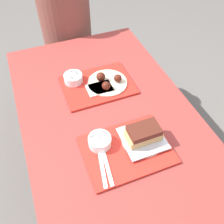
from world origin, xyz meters
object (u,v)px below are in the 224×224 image
object	(u,v)px
tray_near	(127,150)
tray_far	(98,85)
person_seated_across	(65,20)
brisket_sandwich_plate	(143,135)
bowl_coleslaw_near	(100,141)
bowl_coleslaw_far	(73,78)
wings_plate_far	(107,81)

from	to	relation	value
tray_near	tray_far	world-z (taller)	same
tray_near	person_seated_across	size ratio (longest dim) A/B	0.51
tray_far	brisket_sandwich_plate	xyz separation A→B (m)	(0.07, -0.43, 0.04)
bowl_coleslaw_near	person_seated_across	xyz separation A→B (m)	(0.12, 1.11, -0.01)
bowl_coleslaw_near	brisket_sandwich_plate	distance (m)	0.20
bowl_coleslaw_far	tray_near	bearing A→B (deg)	-79.30
bowl_coleslaw_near	bowl_coleslaw_far	world-z (taller)	same
wings_plate_far	person_seated_across	xyz separation A→B (m)	(-0.05, 0.74, 0.00)
tray_far	brisket_sandwich_plate	world-z (taller)	brisket_sandwich_plate
bowl_coleslaw_far	bowl_coleslaw_near	bearing A→B (deg)	-90.46
brisket_sandwich_plate	wings_plate_far	world-z (taller)	brisket_sandwich_plate
tray_far	wings_plate_far	distance (m)	0.06
bowl_coleslaw_far	person_seated_across	size ratio (longest dim) A/B	0.14
tray_near	tray_far	xyz separation A→B (m)	(0.02, 0.45, 0.00)
tray_near	person_seated_across	distance (m)	1.18
bowl_coleslaw_far	person_seated_across	xyz separation A→B (m)	(0.12, 0.66, -0.01)
wings_plate_far	bowl_coleslaw_near	bearing A→B (deg)	-115.24
person_seated_across	bowl_coleslaw_near	bearing A→B (deg)	-96.34
tray_near	brisket_sandwich_plate	distance (m)	0.10
tray_far	brisket_sandwich_plate	distance (m)	0.44
bowl_coleslaw_near	brisket_sandwich_plate	size ratio (longest dim) A/B	0.53
wings_plate_far	person_seated_across	world-z (taller)	person_seated_across
wings_plate_far	person_seated_across	distance (m)	0.75
tray_near	wings_plate_far	distance (m)	0.44
tray_far	bowl_coleslaw_far	xyz separation A→B (m)	(-0.12, 0.07, 0.03)
bowl_coleslaw_near	wings_plate_far	size ratio (longest dim) A/B	0.46
bowl_coleslaw_far	brisket_sandwich_plate	bearing A→B (deg)	-69.71
tray_near	wings_plate_far	bearing A→B (deg)	80.76
wings_plate_far	person_seated_across	size ratio (longest dim) A/B	0.29
tray_far	person_seated_across	bearing A→B (deg)	89.89
tray_near	bowl_coleslaw_far	bearing A→B (deg)	100.70
bowl_coleslaw_near	brisket_sandwich_plate	xyz separation A→B (m)	(0.19, -0.05, 0.01)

